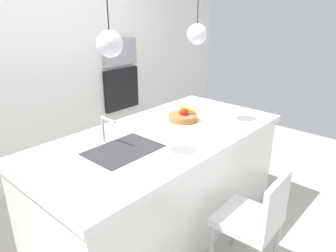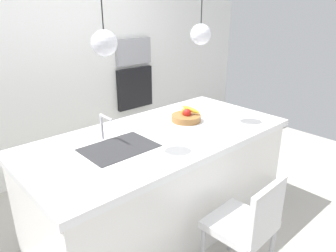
% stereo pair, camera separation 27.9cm
% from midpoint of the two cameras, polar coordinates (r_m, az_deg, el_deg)
% --- Properties ---
extents(floor, '(6.60, 6.60, 0.00)m').
position_cam_midpoint_polar(floor, '(3.24, -3.81, -17.01)').
color(floor, '#BCB7AD').
rests_on(floor, ground).
extents(back_wall, '(6.00, 0.10, 2.60)m').
position_cam_midpoint_polar(back_wall, '(3.98, -21.51, 9.56)').
color(back_wall, white).
rests_on(back_wall, ground).
extents(kitchen_island, '(2.34, 1.13, 0.93)m').
position_cam_midpoint_polar(kitchen_island, '(2.97, -4.03, -9.87)').
color(kitchen_island, white).
rests_on(kitchen_island, ground).
extents(sink_basin, '(0.56, 0.40, 0.02)m').
position_cam_midpoint_polar(sink_basin, '(2.52, -11.11, -4.37)').
color(sink_basin, '#2D2D30').
rests_on(sink_basin, kitchen_island).
extents(faucet, '(0.02, 0.17, 0.22)m').
position_cam_midpoint_polar(faucet, '(2.62, -14.19, -0.08)').
color(faucet, silver).
rests_on(faucet, kitchen_island).
extents(fruit_bowl, '(0.28, 0.28, 0.16)m').
position_cam_midpoint_polar(fruit_bowl, '(3.08, 0.12, 1.78)').
color(fruit_bowl, '#9E6B38').
rests_on(fruit_bowl, kitchen_island).
extents(microwave, '(0.54, 0.08, 0.34)m').
position_cam_midpoint_polar(microwave, '(4.38, -10.58, 12.81)').
color(microwave, '#9E9EA3').
rests_on(microwave, back_wall).
extents(oven, '(0.56, 0.08, 0.56)m').
position_cam_midpoint_polar(oven, '(4.48, -10.16, 6.48)').
color(oven, black).
rests_on(oven, back_wall).
extents(chair_near, '(0.45, 0.45, 0.88)m').
position_cam_midpoint_polar(chair_near, '(2.51, 12.15, -15.84)').
color(chair_near, silver).
rests_on(chair_near, ground).
extents(pendant_light_left, '(0.18, 0.18, 0.78)m').
position_cam_midpoint_polar(pendant_light_left, '(2.26, -13.97, 14.03)').
color(pendant_light_left, silver).
extents(pendant_light_right, '(0.18, 0.18, 0.78)m').
position_cam_midpoint_polar(pendant_light_right, '(2.92, 2.39, 16.07)').
color(pendant_light_right, silver).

